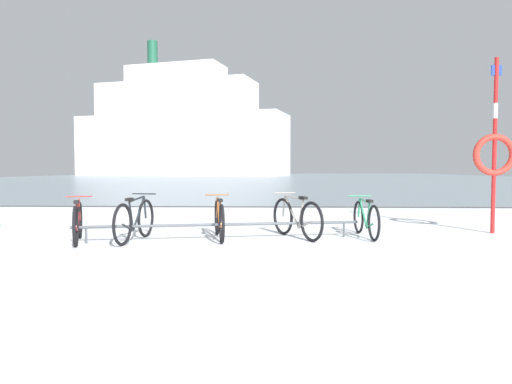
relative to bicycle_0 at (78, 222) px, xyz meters
The scene contains 9 objects.
ground 51.59m from the bicycle_0, 86.92° to the left, with size 80.00×132.00×0.08m.
bike_rack 2.50m from the bicycle_0, ahead, with size 5.09×1.07×0.31m.
bicycle_0 is the anchor object (origin of this frame).
bicycle_1 0.98m from the bicycle_0, ahead, with size 0.46×1.72×0.83m.
bicycle_2 2.48m from the bicycle_0, 10.93° to the left, with size 0.51×1.70×0.80m.
bicycle_3 3.91m from the bicycle_0, ahead, with size 0.87×1.55×0.83m.
bicycle_4 5.23m from the bicycle_0, ahead, with size 0.46×1.67×0.76m.
rescue_post 8.05m from the bicycle_0, 10.43° to the left, with size 0.84×0.13×3.48m.
ferry_ship 79.13m from the bicycle_0, 99.88° to the left, with size 39.84×19.86×24.82m.
Camera 1 is at (0.63, -5.65, 1.29)m, focal length 32.85 mm.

